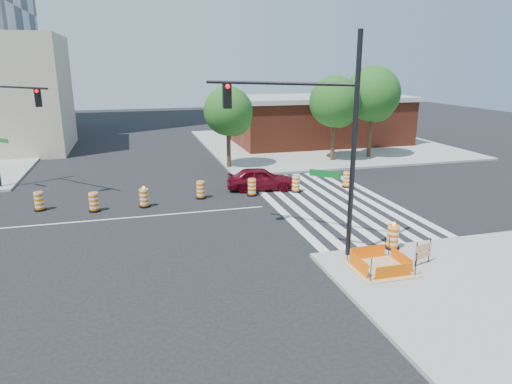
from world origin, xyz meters
TOP-DOWN VIEW (x-y plane):
  - ground at (0.00, 0.00)m, footprint 120.00×120.00m
  - sidewalk_ne at (18.00, 18.00)m, footprint 22.00×22.00m
  - crosswalk_east at (10.95, 0.00)m, footprint 6.75×13.50m
  - lane_centerline at (0.00, 0.00)m, footprint 14.00×0.12m
  - excavation_pit at (9.00, -9.00)m, footprint 2.20×2.20m
  - brick_storefront at (18.00, 18.00)m, footprint 16.50×8.50m
  - red_coupe at (7.86, 3.43)m, footprint 4.33×2.29m
  - signal_pole_se at (7.09, -6.28)m, footprint 4.94×4.43m
  - signal_pole_nw at (-6.66, 6.82)m, footprint 4.20×4.45m
  - pit_drum at (10.49, -7.40)m, footprint 0.59×0.59m
  - barricade at (10.73, -9.11)m, footprint 0.83×0.27m
  - tree_north_c at (7.27, 9.72)m, footprint 3.55×3.55m
  - tree_north_d at (15.76, 10.04)m, footprint 3.94×3.94m
  - tree_north_e at (19.19, 10.43)m, footprint 4.37×4.37m
  - median_drum_2 at (-4.60, 2.50)m, footprint 0.60×0.60m
  - median_drum_3 at (-1.79, 1.57)m, footprint 0.60×0.60m
  - median_drum_4 at (0.80, 1.65)m, footprint 0.60×0.60m
  - median_drum_5 at (4.02, 2.49)m, footprint 0.60×0.60m
  - median_drum_6 at (7.03, 2.27)m, footprint 0.60×0.60m
  - median_drum_7 at (9.81, 2.31)m, footprint 0.60×0.60m
  - median_drum_8 at (13.32, 2.51)m, footprint 0.60×0.60m

SIDE VIEW (x-z plane):
  - ground at x=0.00m, z-range 0.00..0.00m
  - lane_centerline at x=0.00m, z-range 0.00..0.01m
  - crosswalk_east at x=10.95m, z-range 0.00..0.01m
  - sidewalk_ne at x=18.00m, z-range 0.00..0.15m
  - excavation_pit at x=9.00m, z-range -0.23..0.67m
  - median_drum_2 at x=-4.60m, z-range -0.03..0.99m
  - median_drum_3 at x=-1.79m, z-range -0.03..0.99m
  - median_drum_5 at x=4.02m, z-range -0.03..0.99m
  - median_drum_6 at x=7.03m, z-range -0.03..0.99m
  - median_drum_7 at x=9.81m, z-range -0.03..0.99m
  - median_drum_8 at x=13.32m, z-range -0.03..0.99m
  - median_drum_4 at x=0.80m, z-range -0.10..1.08m
  - pit_drum at x=10.49m, z-range 0.05..1.22m
  - barricade at x=10.73m, z-range 0.20..1.20m
  - red_coupe at x=7.86m, z-range 0.00..1.40m
  - brick_storefront at x=18.00m, z-range 0.02..4.62m
  - tree_north_c at x=7.27m, z-range 1.03..7.06m
  - tree_north_d at x=15.76m, z-range 1.15..7.85m
  - signal_pole_nw at x=-6.66m, z-range 0.90..8.81m
  - tree_north_e at x=19.19m, z-range 1.27..8.71m
  - signal_pole_se at x=7.09m, z-range 0.96..9.55m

